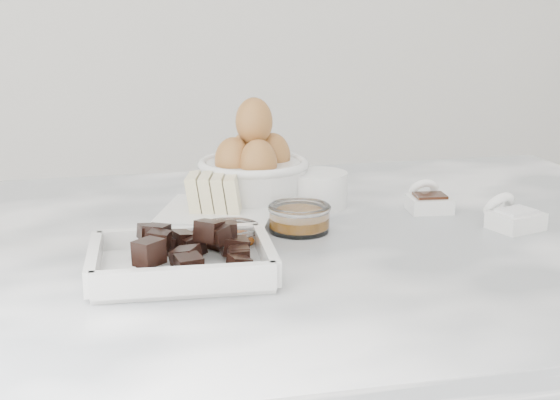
{
  "coord_description": "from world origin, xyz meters",
  "views": [
    {
      "loc": [
        -0.2,
        -0.92,
        1.24
      ],
      "look_at": [
        0.02,
        0.03,
        0.98
      ],
      "focal_mm": 50.0,
      "sensor_mm": 36.0,
      "label": 1
    }
  ],
  "objects_px": {
    "honey_bowl": "(299,217)",
    "zest_bowl": "(229,237)",
    "salt_spoon": "(511,216)",
    "egg_bowl": "(253,170)",
    "butter_plate": "(216,204)",
    "chocolate_dish": "(181,256)",
    "sugar_ramekin": "(318,188)",
    "vanilla_spoon": "(428,200)"
  },
  "relations": [
    {
      "from": "butter_plate",
      "to": "egg_bowl",
      "type": "relative_size",
      "value": 1.17
    },
    {
      "from": "honey_bowl",
      "to": "zest_bowl",
      "type": "height_order",
      "value": "honey_bowl"
    },
    {
      "from": "sugar_ramekin",
      "to": "egg_bowl",
      "type": "height_order",
      "value": "egg_bowl"
    },
    {
      "from": "sugar_ramekin",
      "to": "zest_bowl",
      "type": "height_order",
      "value": "sugar_ramekin"
    },
    {
      "from": "chocolate_dish",
      "to": "zest_bowl",
      "type": "height_order",
      "value": "chocolate_dish"
    },
    {
      "from": "chocolate_dish",
      "to": "honey_bowl",
      "type": "xyz_separation_m",
      "value": [
        0.17,
        0.13,
        -0.0
      ]
    },
    {
      "from": "chocolate_dish",
      "to": "egg_bowl",
      "type": "relative_size",
      "value": 1.27
    },
    {
      "from": "salt_spoon",
      "to": "egg_bowl",
      "type": "bearing_deg",
      "value": 147.37
    },
    {
      "from": "sugar_ramekin",
      "to": "salt_spoon",
      "type": "xyz_separation_m",
      "value": [
        0.22,
        -0.16,
        -0.01
      ]
    },
    {
      "from": "sugar_ramekin",
      "to": "honey_bowl",
      "type": "distance_m",
      "value": 0.13
    },
    {
      "from": "salt_spoon",
      "to": "sugar_ramekin",
      "type": "bearing_deg",
      "value": 143.95
    },
    {
      "from": "salt_spoon",
      "to": "zest_bowl",
      "type": "bearing_deg",
      "value": -177.5
    },
    {
      "from": "butter_plate",
      "to": "zest_bowl",
      "type": "xyz_separation_m",
      "value": [
        -0.01,
        -0.14,
        -0.0
      ]
    },
    {
      "from": "egg_bowl",
      "to": "honey_bowl",
      "type": "xyz_separation_m",
      "value": [
        0.03,
        -0.15,
        -0.03
      ]
    },
    {
      "from": "salt_spoon",
      "to": "vanilla_spoon",
      "type": "bearing_deg",
      "value": 124.94
    },
    {
      "from": "honey_bowl",
      "to": "butter_plate",
      "type": "bearing_deg",
      "value": 140.68
    },
    {
      "from": "honey_bowl",
      "to": "vanilla_spoon",
      "type": "height_order",
      "value": "vanilla_spoon"
    },
    {
      "from": "zest_bowl",
      "to": "salt_spoon",
      "type": "relative_size",
      "value": 0.87
    },
    {
      "from": "egg_bowl",
      "to": "honey_bowl",
      "type": "relative_size",
      "value": 1.97
    },
    {
      "from": "zest_bowl",
      "to": "salt_spoon",
      "type": "height_order",
      "value": "salt_spoon"
    },
    {
      "from": "butter_plate",
      "to": "egg_bowl",
      "type": "height_order",
      "value": "egg_bowl"
    },
    {
      "from": "honey_bowl",
      "to": "zest_bowl",
      "type": "xyz_separation_m",
      "value": [
        -0.1,
        -0.06,
        -0.0
      ]
    },
    {
      "from": "egg_bowl",
      "to": "vanilla_spoon",
      "type": "bearing_deg",
      "value": -21.55
    },
    {
      "from": "egg_bowl",
      "to": "salt_spoon",
      "type": "bearing_deg",
      "value": -32.63
    },
    {
      "from": "zest_bowl",
      "to": "vanilla_spoon",
      "type": "xyz_separation_m",
      "value": [
        0.31,
        0.12,
        -0.0
      ]
    },
    {
      "from": "chocolate_dish",
      "to": "butter_plate",
      "type": "height_order",
      "value": "butter_plate"
    },
    {
      "from": "zest_bowl",
      "to": "egg_bowl",
      "type": "bearing_deg",
      "value": 71.64
    },
    {
      "from": "chocolate_dish",
      "to": "sugar_ramekin",
      "type": "relative_size",
      "value": 2.46
    },
    {
      "from": "sugar_ramekin",
      "to": "salt_spoon",
      "type": "relative_size",
      "value": 0.95
    },
    {
      "from": "sugar_ramekin",
      "to": "zest_bowl",
      "type": "relative_size",
      "value": 1.09
    },
    {
      "from": "butter_plate",
      "to": "salt_spoon",
      "type": "relative_size",
      "value": 2.16
    },
    {
      "from": "butter_plate",
      "to": "vanilla_spoon",
      "type": "bearing_deg",
      "value": -4.12
    },
    {
      "from": "chocolate_dish",
      "to": "honey_bowl",
      "type": "distance_m",
      "value": 0.21
    },
    {
      "from": "honey_bowl",
      "to": "egg_bowl",
      "type": "bearing_deg",
      "value": 101.73
    },
    {
      "from": "zest_bowl",
      "to": "butter_plate",
      "type": "bearing_deg",
      "value": 87.97
    },
    {
      "from": "honey_bowl",
      "to": "chocolate_dish",
      "type": "bearing_deg",
      "value": -141.71
    },
    {
      "from": "honey_bowl",
      "to": "vanilla_spoon",
      "type": "bearing_deg",
      "value": 15.86
    },
    {
      "from": "chocolate_dish",
      "to": "zest_bowl",
      "type": "distance_m",
      "value": 0.09
    },
    {
      "from": "vanilla_spoon",
      "to": "salt_spoon",
      "type": "height_order",
      "value": "salt_spoon"
    },
    {
      "from": "butter_plate",
      "to": "zest_bowl",
      "type": "bearing_deg",
      "value": -92.03
    },
    {
      "from": "chocolate_dish",
      "to": "salt_spoon",
      "type": "xyz_separation_m",
      "value": [
        0.44,
        0.08,
        -0.01
      ]
    },
    {
      "from": "honey_bowl",
      "to": "salt_spoon",
      "type": "xyz_separation_m",
      "value": [
        0.28,
        -0.05,
        -0.0
      ]
    }
  ]
}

